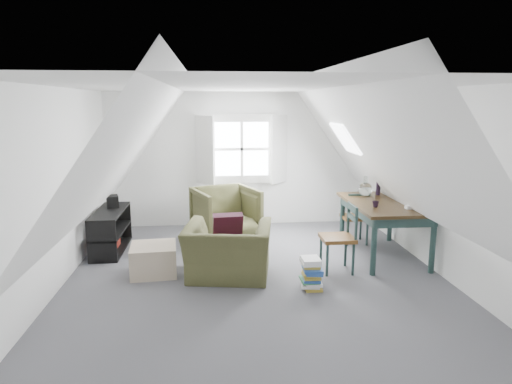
{
  "coord_description": "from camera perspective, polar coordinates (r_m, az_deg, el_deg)",
  "views": [
    {
      "loc": [
        -0.57,
        -5.77,
        2.3
      ],
      "look_at": [
        0.06,
        0.6,
        1.04
      ],
      "focal_mm": 32.0,
      "sensor_mm": 36.0,
      "label": 1
    }
  ],
  "objects": [
    {
      "name": "floor",
      "position": [
        6.24,
        -0.01,
        -10.54
      ],
      "size": [
        5.5,
        5.5,
        0.0
      ],
      "primitive_type": "plane",
      "color": "#525257",
      "rests_on": "ground"
    },
    {
      "name": "ceiling",
      "position": [
        5.8,
        -0.01,
        13.06
      ],
      "size": [
        5.5,
        5.5,
        0.0
      ],
      "primitive_type": "plane",
      "rotation": [
        3.14,
        0.0,
        0.0
      ],
      "color": "white",
      "rests_on": "wall_back"
    },
    {
      "name": "wall_back",
      "position": [
        8.6,
        -1.8,
        4.09
      ],
      "size": [
        5.0,
        0.0,
        5.0
      ],
      "primitive_type": "plane",
      "rotation": [
        1.57,
        0.0,
        0.0
      ],
      "color": "white",
      "rests_on": "ground"
    },
    {
      "name": "wall_front",
      "position": [
        3.25,
        4.78,
        -7.84
      ],
      "size": [
        5.0,
        0.0,
        5.0
      ],
      "primitive_type": "plane",
      "rotation": [
        -1.57,
        0.0,
        0.0
      ],
      "color": "white",
      "rests_on": "ground"
    },
    {
      "name": "wall_left",
      "position": [
        6.18,
        -23.76,
        0.35
      ],
      "size": [
        0.0,
        5.5,
        5.5
      ],
      "primitive_type": "plane",
      "rotation": [
        1.57,
        0.0,
        1.57
      ],
      "color": "white",
      "rests_on": "ground"
    },
    {
      "name": "wall_right",
      "position": [
        6.62,
        22.07,
        1.15
      ],
      "size": [
        0.0,
        5.5,
        5.5
      ],
      "primitive_type": "plane",
      "rotation": [
        1.57,
        0.0,
        -1.57
      ],
      "color": "white",
      "rests_on": "ground"
    },
    {
      "name": "slope_left",
      "position": [
        5.88,
        -15.3,
        5.57
      ],
      "size": [
        3.19,
        5.5,
        4.48
      ],
      "primitive_type": "plane",
      "rotation": [
        0.0,
        2.19,
        0.0
      ],
      "color": "white",
      "rests_on": "wall_left"
    },
    {
      "name": "slope_right",
      "position": [
        6.17,
        14.55,
        5.86
      ],
      "size": [
        3.19,
        5.5,
        4.48
      ],
      "primitive_type": "plane",
      "rotation": [
        0.0,
        -2.19,
        0.0
      ],
      "color": "white",
      "rests_on": "wall_right"
    },
    {
      "name": "dormer_window",
      "position": [
        8.51,
        -1.78,
        5.36
      ],
      "size": [
        1.71,
        0.35,
        1.3
      ],
      "color": "white",
      "rests_on": "wall_back"
    },
    {
      "name": "skylight",
      "position": [
        7.4,
        11.09,
        6.59
      ],
      "size": [
        0.35,
        0.75,
        0.47
      ],
      "primitive_type": "cube",
      "rotation": [
        0.0,
        0.95,
        0.0
      ],
      "color": "white",
      "rests_on": "slope_right"
    },
    {
      "name": "armchair_near",
      "position": [
        6.24,
        -3.45,
        -10.55
      ],
      "size": [
        1.26,
        1.14,
        0.72
      ],
      "primitive_type": "imported",
      "rotation": [
        0.0,
        0.0,
        2.98
      ],
      "color": "#424225",
      "rests_on": "floor"
    },
    {
      "name": "armchair_far",
      "position": [
        7.86,
        -3.75,
        -5.94
      ],
      "size": [
        1.26,
        1.27,
        0.91
      ],
      "primitive_type": "imported",
      "rotation": [
        0.0,
        0.0,
        0.36
      ],
      "color": "#424225",
      "rests_on": "floor"
    },
    {
      "name": "throw_pillow",
      "position": [
        6.18,
        -3.58,
        -4.44
      ],
      "size": [
        0.42,
        0.27,
        0.41
      ],
      "primitive_type": "cube",
      "rotation": [
        0.31,
        0.0,
        0.11
      ],
      "color": "#360E1E",
      "rests_on": "armchair_near"
    },
    {
      "name": "ottoman",
      "position": [
        6.44,
        -12.66,
        -8.22
      ],
      "size": [
        0.65,
        0.65,
        0.4
      ],
      "primitive_type": "cube",
      "rotation": [
        0.0,
        0.0,
        0.09
      ],
      "color": "tan",
      "rests_on": "floor"
    },
    {
      "name": "dining_table",
      "position": [
        7.1,
        15.72,
        -2.12
      ],
      "size": [
        1.01,
        1.68,
        0.84
      ],
      "rotation": [
        0.0,
        0.0,
        0.01
      ],
      "color": "black",
      "rests_on": "floor"
    },
    {
      "name": "demijohn",
      "position": [
        7.41,
        13.49,
        0.42
      ],
      "size": [
        0.22,
        0.22,
        0.31
      ],
      "rotation": [
        0.0,
        0.0,
        0.06
      ],
      "color": "silver",
      "rests_on": "dining_table"
    },
    {
      "name": "vase_twigs",
      "position": [
        7.59,
        15.03,
        0.58
      ],
      "size": [
        0.07,
        0.08,
        0.56
      ],
      "rotation": [
        0.0,
        0.0,
        -0.03
      ],
      "color": "black",
      "rests_on": "dining_table"
    },
    {
      "name": "cup",
      "position": [
        6.72,
        14.7,
        -1.84
      ],
      "size": [
        0.12,
        0.12,
        0.09
      ],
      "primitive_type": "imported",
      "rotation": [
        0.0,
        0.0,
        -0.29
      ],
      "color": "black",
      "rests_on": "dining_table"
    },
    {
      "name": "paper_box",
      "position": [
        6.75,
        18.74,
        -1.82
      ],
      "size": [
        0.13,
        0.09,
        0.04
      ],
      "primitive_type": "cube",
      "rotation": [
        0.0,
        0.0,
        -0.0
      ],
      "color": "white",
      "rests_on": "dining_table"
    },
    {
      "name": "dining_chair_far",
      "position": [
        7.7,
        12.32,
        -3.03
      ],
      "size": [
        0.41,
        0.41,
        0.87
      ],
      "rotation": [
        0.0,
        0.0,
        2.97
      ],
      "color": "brown",
      "rests_on": "floor"
    },
    {
      "name": "dining_chair_near",
      "position": [
        6.39,
        10.46,
        -5.53
      ],
      "size": [
        0.44,
        0.44,
        0.94
      ],
      "rotation": [
        0.0,
        0.0,
        -1.95
      ],
      "color": "brown",
      "rests_on": "floor"
    },
    {
      "name": "media_shelf",
      "position": [
        7.53,
        -17.76,
        -4.91
      ],
      "size": [
        0.42,
        1.26,
        0.65
      ],
      "rotation": [
        0.0,
        0.0,
        0.04
      ],
      "color": "black",
      "rests_on": "floor"
    },
    {
      "name": "electronics_box",
      "position": [
        7.71,
        -17.51,
        -1.16
      ],
      "size": [
        0.24,
        0.29,
        0.2
      ],
      "primitive_type": "cube",
      "rotation": [
        0.0,
        0.0,
        0.27
      ],
      "color": "black",
      "rests_on": "media_shelf"
    },
    {
      "name": "magazine_stack",
      "position": [
        5.85,
        6.95,
        -10.07
      ],
      "size": [
        0.29,
        0.35,
        0.39
      ],
      "rotation": [
        0.0,
        0.0,
        -0.07
      ],
      "color": "#B29933",
      "rests_on": "floor"
    }
  ]
}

